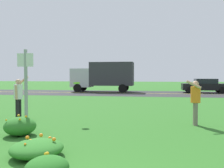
% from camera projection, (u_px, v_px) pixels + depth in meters
% --- Properties ---
extents(ground_plane, '(120.00, 120.00, 0.00)m').
position_uv_depth(ground_plane, '(129.00, 108.00, 14.04)').
color(ground_plane, '#2D6B23').
extents(highway_strip, '(120.00, 8.03, 0.01)m').
position_uv_depth(highway_strip, '(139.00, 93.00, 25.28)').
color(highway_strip, '#2D2D30').
rests_on(highway_strip, ground).
extents(highway_center_stripe, '(120.00, 0.16, 0.00)m').
position_uv_depth(highway_center_stripe, '(139.00, 93.00, 25.28)').
color(highway_center_stripe, yellow).
rests_on(highway_center_stripe, ground).
extents(daylily_clump_front_right, '(0.93, 0.95, 0.60)m').
position_uv_depth(daylily_clump_front_right, '(20.00, 126.00, 7.52)').
color(daylily_clump_front_right, '#2D7526').
rests_on(daylily_clump_front_right, ground).
extents(daylily_clump_front_center, '(1.15, 1.22, 0.42)m').
position_uv_depth(daylily_clump_front_center, '(37.00, 148.00, 5.56)').
color(daylily_clump_front_center, '#2D7526').
rests_on(daylily_clump_front_center, ground).
extents(daylily_clump_mid_center, '(0.75, 0.80, 0.40)m').
position_uv_depth(daylily_clump_mid_center, '(47.00, 168.00, 4.33)').
color(daylily_clump_mid_center, '#23661E').
rests_on(daylily_clump_mid_center, ground).
extents(sign_post_near_path, '(0.56, 0.10, 2.64)m').
position_uv_depth(sign_post_near_path, '(26.00, 81.00, 8.45)').
color(sign_post_near_path, '#93969B').
rests_on(sign_post_near_path, ground).
extents(person_thrower_white_shirt, '(0.51, 0.48, 1.77)m').
position_uv_depth(person_thrower_white_shirt, '(18.00, 95.00, 10.11)').
color(person_thrower_white_shirt, silver).
rests_on(person_thrower_white_shirt, ground).
extents(person_catcher_orange_shirt, '(0.53, 0.48, 1.62)m').
position_uv_depth(person_catcher_orange_shirt, '(195.00, 99.00, 9.04)').
color(person_catcher_orange_shirt, orange).
rests_on(person_catcher_orange_shirt, ground).
extents(frisbee_lime, '(0.27, 0.26, 0.10)m').
position_uv_depth(frisbee_lime, '(77.00, 83.00, 9.56)').
color(frisbee_lime, '#8CD133').
extents(car_black_center_left, '(4.50, 2.00, 1.45)m').
position_uv_depth(car_black_center_left, '(205.00, 86.00, 26.00)').
color(car_black_center_left, black).
rests_on(car_black_center_left, ground).
extents(box_truck_silver, '(6.70, 2.46, 3.20)m').
position_uv_depth(box_truck_silver, '(104.00, 75.00, 27.63)').
color(box_truck_silver, '#B7BABF').
rests_on(box_truck_silver, ground).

